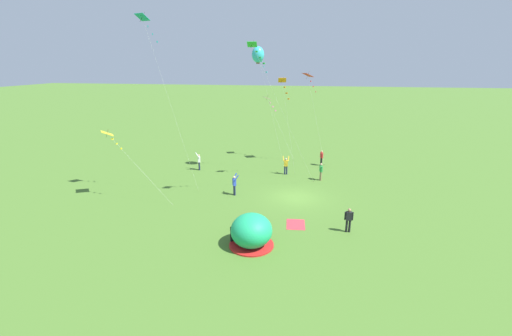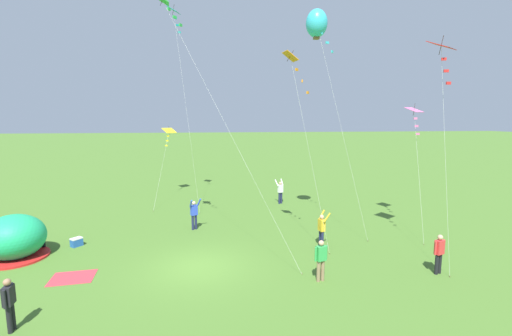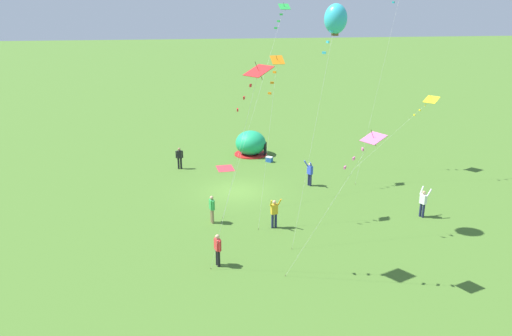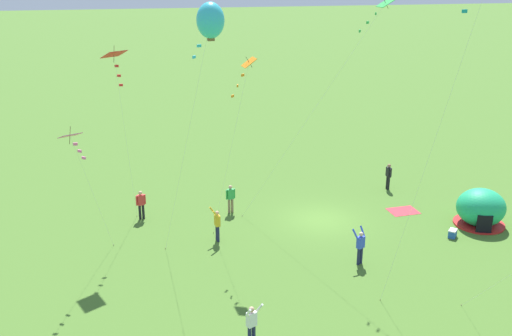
{
  "view_description": "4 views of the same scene",
  "coord_description": "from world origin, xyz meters",
  "px_view_note": "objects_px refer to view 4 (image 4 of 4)",
  "views": [
    {
      "loc": [
        -27.35,
        -1.58,
        10.99
      ],
      "look_at": [
        -0.79,
        3.36,
        2.68
      ],
      "focal_mm": 24.0,
      "sensor_mm": 36.0,
      "label": 1
    },
    {
      "loc": [
        0.56,
        -14.63,
        6.55
      ],
      "look_at": [
        3.09,
        3.7,
        3.87
      ],
      "focal_mm": 24.0,
      "sensor_mm": 36.0,
      "label": 2
    },
    {
      "loc": [
        32.34,
        -3.42,
        12.6
      ],
      "look_at": [
        1.47,
        1.16,
        2.16
      ],
      "focal_mm": 35.0,
      "sensor_mm": 36.0,
      "label": 3
    },
    {
      "loc": [
        9.41,
        30.14,
        14.31
      ],
      "look_at": [
        3.93,
        0.7,
        3.67
      ],
      "focal_mm": 42.0,
      "sensor_mm": 36.0,
      "label": 4
    }
  ],
  "objects_px": {
    "person_center_field": "(217,224)",
    "popup_tent": "(481,208)",
    "person_watching_sky": "(141,203)",
    "cooler_box": "(453,233)",
    "person_near_tent": "(231,197)",
    "kite_green": "(376,16)",
    "kite_cyan": "(210,21)",
    "kite_red": "(115,60)",
    "person_strolling": "(388,175)",
    "person_flying_kite": "(252,323)",
    "kite_pink": "(73,140)",
    "kite_orange": "(245,72)",
    "person_arms_raised": "(360,245)"
  },
  "relations": [
    {
      "from": "cooler_box",
      "to": "kite_green",
      "type": "relative_size",
      "value": 0.05
    },
    {
      "from": "person_watching_sky",
      "to": "kite_pink",
      "type": "height_order",
      "value": "kite_pink"
    },
    {
      "from": "person_near_tent",
      "to": "kite_green",
      "type": "height_order",
      "value": "kite_green"
    },
    {
      "from": "kite_cyan",
      "to": "kite_pink",
      "type": "xyz_separation_m",
      "value": [
        6.09,
        -0.16,
        -4.96
      ]
    },
    {
      "from": "person_arms_raised",
      "to": "person_watching_sky",
      "type": "xyz_separation_m",
      "value": [
        10.49,
        -7.37,
        -0.03
      ]
    },
    {
      "from": "person_watching_sky",
      "to": "kite_orange",
      "type": "xyz_separation_m",
      "value": [
        -5.45,
        3.85,
        8.05
      ]
    },
    {
      "from": "person_watching_sky",
      "to": "kite_red",
      "type": "xyz_separation_m",
      "value": [
        0.73,
        1.81,
        8.51
      ]
    },
    {
      "from": "person_near_tent",
      "to": "kite_orange",
      "type": "distance_m",
      "value": 8.91
    },
    {
      "from": "popup_tent",
      "to": "kite_red",
      "type": "distance_m",
      "value": 21.35
    },
    {
      "from": "person_center_field",
      "to": "person_arms_raised",
      "type": "xyz_separation_m",
      "value": [
        -6.56,
        3.79,
        -0.0
      ]
    },
    {
      "from": "person_watching_sky",
      "to": "kite_cyan",
      "type": "height_order",
      "value": "kite_cyan"
    },
    {
      "from": "kite_red",
      "to": "person_watching_sky",
      "type": "bearing_deg",
      "value": -112.09
    },
    {
      "from": "person_strolling",
      "to": "kite_red",
      "type": "bearing_deg",
      "value": 12.48
    },
    {
      "from": "popup_tent",
      "to": "kite_cyan",
      "type": "height_order",
      "value": "kite_cyan"
    },
    {
      "from": "kite_cyan",
      "to": "kite_orange",
      "type": "bearing_deg",
      "value": -125.28
    },
    {
      "from": "popup_tent",
      "to": "person_strolling",
      "type": "distance_m",
      "value": 6.77
    },
    {
      "from": "popup_tent",
      "to": "person_watching_sky",
      "type": "xyz_separation_m",
      "value": [
        18.7,
        -4.25,
        -0.03
      ]
    },
    {
      "from": "person_watching_sky",
      "to": "cooler_box",
      "type": "bearing_deg",
      "value": 161.58
    },
    {
      "from": "person_watching_sky",
      "to": "person_near_tent",
      "type": "height_order",
      "value": "same"
    },
    {
      "from": "person_flying_kite",
      "to": "kite_red",
      "type": "height_order",
      "value": "kite_red"
    },
    {
      "from": "person_flying_kite",
      "to": "kite_pink",
      "type": "xyz_separation_m",
      "value": [
        6.7,
        -6.43,
        5.79
      ]
    },
    {
      "from": "person_center_field",
      "to": "person_arms_raised",
      "type": "height_order",
      "value": "same"
    },
    {
      "from": "person_strolling",
      "to": "person_watching_sky",
      "type": "distance_m",
      "value": 15.84
    },
    {
      "from": "popup_tent",
      "to": "person_center_field",
      "type": "relative_size",
      "value": 1.49
    },
    {
      "from": "person_flying_kite",
      "to": "person_watching_sky",
      "type": "relative_size",
      "value": 1.1
    },
    {
      "from": "person_near_tent",
      "to": "person_strolling",
      "type": "bearing_deg",
      "value": -169.92
    },
    {
      "from": "person_center_field",
      "to": "kite_green",
      "type": "height_order",
      "value": "kite_green"
    },
    {
      "from": "person_arms_raised",
      "to": "kite_green",
      "type": "bearing_deg",
      "value": -112.08
    },
    {
      "from": "person_flying_kite",
      "to": "person_near_tent",
      "type": "xyz_separation_m",
      "value": [
        -1.03,
        -12.81,
        -0.03
      ]
    },
    {
      "from": "person_flying_kite",
      "to": "kite_orange",
      "type": "relative_size",
      "value": 0.19
    },
    {
      "from": "popup_tent",
      "to": "cooler_box",
      "type": "xyz_separation_m",
      "value": [
        2.27,
        1.23,
        -0.78
      ]
    },
    {
      "from": "cooler_box",
      "to": "kite_pink",
      "type": "xyz_separation_m",
      "value": [
        19.01,
        0.95,
        6.57
      ]
    },
    {
      "from": "popup_tent",
      "to": "person_strolling",
      "type": "bearing_deg",
      "value": -63.96
    },
    {
      "from": "kite_red",
      "to": "popup_tent",
      "type": "bearing_deg",
      "value": 172.85
    },
    {
      "from": "person_near_tent",
      "to": "kite_green",
      "type": "bearing_deg",
      "value": 139.69
    },
    {
      "from": "person_flying_kite",
      "to": "kite_green",
      "type": "relative_size",
      "value": 0.15
    },
    {
      "from": "person_center_field",
      "to": "kite_cyan",
      "type": "relative_size",
      "value": 0.15
    },
    {
      "from": "person_center_field",
      "to": "person_near_tent",
      "type": "xyz_separation_m",
      "value": [
        -1.23,
        -3.54,
        -0.03
      ]
    },
    {
      "from": "cooler_box",
      "to": "person_near_tent",
      "type": "bearing_deg",
      "value": -25.72
    },
    {
      "from": "popup_tent",
      "to": "kite_red",
      "type": "height_order",
      "value": "kite_red"
    },
    {
      "from": "popup_tent",
      "to": "person_near_tent",
      "type": "bearing_deg",
      "value": -17.25
    },
    {
      "from": "cooler_box",
      "to": "person_near_tent",
      "type": "relative_size",
      "value": 0.37
    },
    {
      "from": "person_center_field",
      "to": "popup_tent",
      "type": "bearing_deg",
      "value": 177.43
    },
    {
      "from": "popup_tent",
      "to": "kite_pink",
      "type": "height_order",
      "value": "kite_pink"
    },
    {
      "from": "person_watching_sky",
      "to": "kite_cyan",
      "type": "bearing_deg",
      "value": 118.15
    },
    {
      "from": "popup_tent",
      "to": "kite_green",
      "type": "relative_size",
      "value": 0.22
    },
    {
      "from": "person_flying_kite",
      "to": "person_watching_sky",
      "type": "bearing_deg",
      "value": -72.17
    },
    {
      "from": "person_arms_raised",
      "to": "popup_tent",
      "type": "bearing_deg",
      "value": -159.17
    },
    {
      "from": "kite_orange",
      "to": "person_watching_sky",
      "type": "bearing_deg",
      "value": -35.23
    },
    {
      "from": "kite_red",
      "to": "kite_orange",
      "type": "height_order",
      "value": "kite_red"
    }
  ]
}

